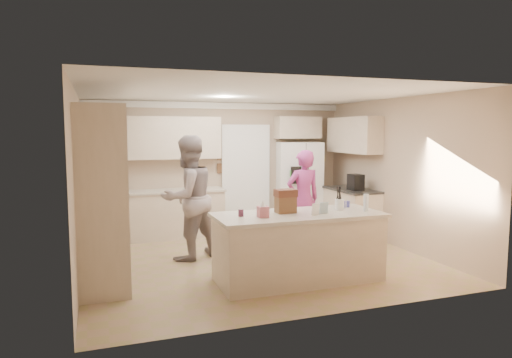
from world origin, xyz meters
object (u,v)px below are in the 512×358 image
object	(u,v)px
utensil_crock	(339,205)
coffee_maker	(356,182)
dollhouse_body	(286,205)
refrigerator	(298,185)
teen_girl	(303,199)
tissue_box	(263,212)
teen_boy	(188,198)
island_base	(298,249)

from	to	relation	value
utensil_crock	coffee_maker	bearing A→B (deg)	52.88
coffee_maker	dollhouse_body	xyz separation A→B (m)	(-2.20, -1.80, -0.03)
refrigerator	teen_girl	world-z (taller)	refrigerator
tissue_box	teen_boy	world-z (taller)	teen_boy
refrigerator	teen_girl	bearing A→B (deg)	-100.77
coffee_maker	tissue_box	bearing A→B (deg)	-142.43
dollhouse_body	tissue_box	bearing A→B (deg)	-153.43
teen_boy	teen_girl	xyz separation A→B (m)	(2.03, 0.07, -0.13)
coffee_maker	tissue_box	world-z (taller)	coffee_maker
refrigerator	teen_girl	distance (m)	1.64
tissue_box	teen_girl	world-z (taller)	teen_girl
utensil_crock	teen_girl	xyz separation A→B (m)	(0.18, 1.57, -0.15)
tissue_box	dollhouse_body	xyz separation A→B (m)	(0.40, 0.20, 0.04)
coffee_maker	island_base	distance (m)	2.87
island_base	dollhouse_body	xyz separation A→B (m)	(-0.15, 0.10, 0.60)
refrigerator	dollhouse_body	bearing A→B (deg)	-106.62
dollhouse_body	teen_girl	world-z (taller)	teen_girl
island_base	teen_boy	distance (m)	2.03
refrigerator	teen_boy	distance (m)	3.08
dollhouse_body	island_base	bearing A→B (deg)	-33.69
utensil_crock	tissue_box	distance (m)	1.21
dollhouse_body	teen_boy	xyz separation A→B (m)	(-1.05, 1.45, -0.05)
island_base	teen_girl	bearing A→B (deg)	62.83
island_base	dollhouse_body	world-z (taller)	dollhouse_body
coffee_maker	dollhouse_body	size ratio (longest dim) A/B	1.15
tissue_box	dollhouse_body	distance (m)	0.45
dollhouse_body	teen_boy	bearing A→B (deg)	125.98
coffee_maker	utensil_crock	xyz separation A→B (m)	(-1.40, -1.85, -0.07)
island_base	tissue_box	size ratio (longest dim) A/B	15.71
dollhouse_body	teen_boy	size ratio (longest dim) A/B	0.13
utensil_crock	tissue_box	xyz separation A→B (m)	(-1.20, -0.15, -0.00)
island_base	tissue_box	distance (m)	0.79
dollhouse_body	teen_girl	distance (m)	1.82
utensil_crock	tissue_box	size ratio (longest dim) A/B	1.07
island_base	utensil_crock	distance (m)	0.86
tissue_box	utensil_crock	bearing A→B (deg)	7.13
refrigerator	utensil_crock	size ratio (longest dim) A/B	12.00
utensil_crock	refrigerator	bearing A→B (deg)	75.72
teen_boy	utensil_crock	bearing A→B (deg)	113.37
utensil_crock	teen_boy	bearing A→B (deg)	141.02
coffee_maker	teen_boy	xyz separation A→B (m)	(-3.25, -0.35, -0.09)
island_base	utensil_crock	bearing A→B (deg)	4.40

